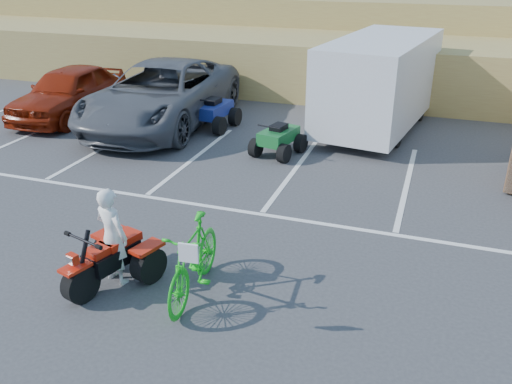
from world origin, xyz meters
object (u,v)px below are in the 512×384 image
(cargo_trailer, at_px, (380,81))
(quad_atv_green, at_px, (278,154))
(grey_pickup, at_px, (162,94))
(red_car, at_px, (69,92))
(red_trike_atv, at_px, (111,284))
(rider, at_px, (112,236))
(quad_atv_blue, at_px, (214,128))
(green_dirt_bike, at_px, (194,259))

(cargo_trailer, height_order, quad_atv_green, cargo_trailer)
(grey_pickup, height_order, red_car, grey_pickup)
(red_trike_atv, distance_m, rider, 0.83)
(quad_atv_blue, bearing_deg, cargo_trailer, 23.59)
(rider, xyz_separation_m, green_dirt_bike, (1.37, 0.08, -0.20))
(grey_pickup, xyz_separation_m, cargo_trailer, (6.33, 1.73, 0.51))
(green_dirt_bike, height_order, cargo_trailer, cargo_trailer)
(quad_atv_blue, bearing_deg, red_trike_atv, -73.42)
(rider, distance_m, quad_atv_blue, 8.44)
(green_dirt_bike, bearing_deg, red_trike_atv, -175.59)
(red_car, bearing_deg, green_dirt_bike, -46.36)
(red_trike_atv, bearing_deg, rider, 90.00)
(red_car, xyz_separation_m, quad_atv_blue, (4.88, 0.33, -0.81))
(rider, relative_size, quad_atv_green, 1.17)
(cargo_trailer, bearing_deg, red_trike_atv, -97.69)
(rider, xyz_separation_m, red_car, (-6.67, 7.88, -0.01))
(red_trike_atv, xyz_separation_m, cargo_trailer, (2.93, 9.95, 1.45))
(quad_atv_blue, relative_size, quad_atv_green, 1.12)
(rider, height_order, quad_atv_green, rider)
(red_trike_atv, xyz_separation_m, quad_atv_green, (0.79, 6.78, 0.00))
(grey_pickup, distance_m, red_car, 3.24)
(grey_pickup, distance_m, quad_atv_blue, 1.90)
(quad_atv_green, bearing_deg, grey_pickup, 173.36)
(green_dirt_bike, distance_m, quad_atv_green, 6.62)
(rider, relative_size, green_dirt_bike, 0.79)
(grey_pickup, relative_size, cargo_trailer, 1.13)
(red_trike_atv, xyz_separation_m, quad_atv_blue, (-1.75, 8.35, 0.00))
(red_car, distance_m, quad_atv_green, 7.56)
(green_dirt_bike, xyz_separation_m, grey_pickup, (-4.81, 8.00, 0.32))
(rider, relative_size, red_car, 0.35)
(green_dirt_bike, distance_m, quad_atv_blue, 8.75)
(cargo_trailer, relative_size, quad_atv_blue, 3.83)
(quad_atv_blue, bearing_deg, quad_atv_green, -27.00)
(quad_atv_blue, distance_m, quad_atv_green, 2.99)
(red_trike_atv, distance_m, green_dirt_bike, 1.56)
(red_trike_atv, height_order, grey_pickup, grey_pickup)
(red_trike_atv, height_order, quad_atv_blue, red_trike_atv)
(green_dirt_bike, relative_size, quad_atv_green, 1.48)
(green_dirt_bike, distance_m, grey_pickup, 9.34)
(red_car, bearing_deg, cargo_trailer, 9.17)
(red_trike_atv, xyz_separation_m, green_dirt_bike, (1.41, 0.22, 0.62))
(cargo_trailer, relative_size, quad_atv_green, 4.30)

